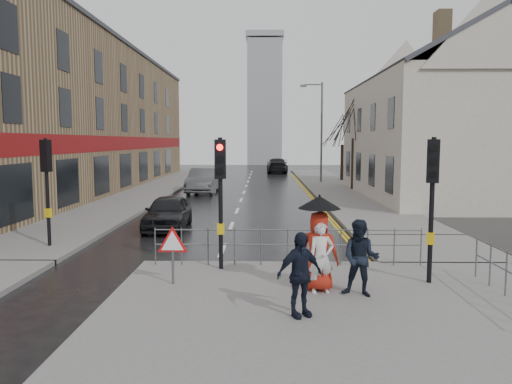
{
  "coord_description": "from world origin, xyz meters",
  "views": [
    {
      "loc": [
        1.29,
        -12.5,
        3.45
      ],
      "look_at": [
        1.06,
        3.8,
        1.78
      ],
      "focal_mm": 35.0,
      "sensor_mm": 36.0,
      "label": 1
    }
  ],
  "objects_px": {
    "pedestrian_b": "(361,258)",
    "car_parked": "(168,212)",
    "pedestrian_a": "(321,258)",
    "pedestrian_with_umbrella": "(319,240)",
    "car_mid": "(203,181)",
    "pedestrian_d": "(300,274)"
  },
  "relations": [
    {
      "from": "car_mid",
      "to": "pedestrian_with_umbrella",
      "type": "bearing_deg",
      "value": -74.4
    },
    {
      "from": "pedestrian_a",
      "to": "pedestrian_with_umbrella",
      "type": "relative_size",
      "value": 0.74
    },
    {
      "from": "pedestrian_b",
      "to": "car_mid",
      "type": "bearing_deg",
      "value": 125.27
    },
    {
      "from": "pedestrian_b",
      "to": "car_parked",
      "type": "height_order",
      "value": "pedestrian_b"
    },
    {
      "from": "car_parked",
      "to": "pedestrian_with_umbrella",
      "type": "bearing_deg",
      "value": -59.96
    },
    {
      "from": "pedestrian_b",
      "to": "pedestrian_d",
      "type": "height_order",
      "value": "pedestrian_b"
    },
    {
      "from": "pedestrian_b",
      "to": "car_parked",
      "type": "relative_size",
      "value": 0.42
    },
    {
      "from": "pedestrian_a",
      "to": "pedestrian_with_umbrella",
      "type": "distance_m",
      "value": 0.4
    },
    {
      "from": "pedestrian_with_umbrella",
      "to": "car_parked",
      "type": "relative_size",
      "value": 0.54
    },
    {
      "from": "pedestrian_a",
      "to": "pedestrian_b",
      "type": "height_order",
      "value": "pedestrian_b"
    },
    {
      "from": "car_parked",
      "to": "car_mid",
      "type": "bearing_deg",
      "value": 90.59
    },
    {
      "from": "pedestrian_b",
      "to": "pedestrian_with_umbrella",
      "type": "distance_m",
      "value": 0.99
    },
    {
      "from": "pedestrian_d",
      "to": "car_parked",
      "type": "bearing_deg",
      "value": 86.79
    },
    {
      "from": "pedestrian_d",
      "to": "car_mid",
      "type": "height_order",
      "value": "pedestrian_d"
    },
    {
      "from": "pedestrian_b",
      "to": "car_parked",
      "type": "xyz_separation_m",
      "value": [
        -5.82,
        8.87,
        -0.3
      ]
    },
    {
      "from": "car_mid",
      "to": "pedestrian_d",
      "type": "bearing_deg",
      "value": -76.55
    },
    {
      "from": "pedestrian_b",
      "to": "pedestrian_with_umbrella",
      "type": "xyz_separation_m",
      "value": [
        -0.85,
        0.4,
        0.31
      ]
    },
    {
      "from": "pedestrian_b",
      "to": "pedestrian_with_umbrella",
      "type": "height_order",
      "value": "pedestrian_with_umbrella"
    },
    {
      "from": "car_mid",
      "to": "pedestrian_a",
      "type": "bearing_deg",
      "value": -74.42
    },
    {
      "from": "pedestrian_a",
      "to": "car_parked",
      "type": "bearing_deg",
      "value": 107.71
    },
    {
      "from": "car_parked",
      "to": "pedestrian_b",
      "type": "bearing_deg",
      "value": -57.13
    },
    {
      "from": "pedestrian_with_umbrella",
      "to": "car_parked",
      "type": "height_order",
      "value": "pedestrian_with_umbrella"
    }
  ]
}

